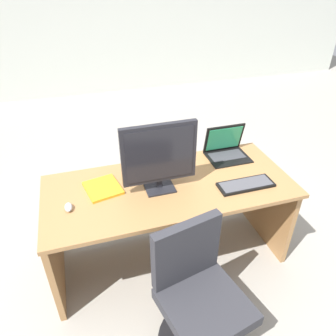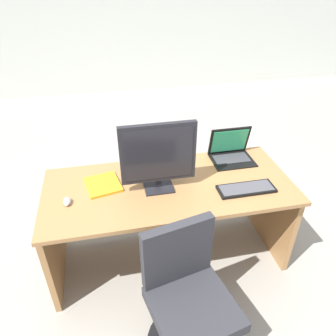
% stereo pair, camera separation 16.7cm
% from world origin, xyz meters
% --- Properties ---
extents(ground, '(12.00, 12.00, 0.00)m').
position_xyz_m(ground, '(0.00, 1.50, 0.00)').
color(ground, gray).
extents(back_wall, '(10.00, 0.10, 2.80)m').
position_xyz_m(back_wall, '(0.00, 4.12, 1.40)').
color(back_wall, silver).
rests_on(back_wall, ground).
extents(desk, '(1.76, 0.77, 0.72)m').
position_xyz_m(desk, '(0.00, 0.05, 0.51)').
color(desk, '#9E7042').
rests_on(desk, ground).
extents(monitor, '(0.50, 0.16, 0.49)m').
position_xyz_m(monitor, '(-0.08, -0.02, 0.99)').
color(monitor, black).
rests_on(monitor, desk).
extents(laptop, '(0.33, 0.26, 0.25)m').
position_xyz_m(laptop, '(0.56, 0.27, 0.80)').
color(laptop, black).
rests_on(laptop, desk).
extents(keyboard, '(0.40, 0.15, 0.02)m').
position_xyz_m(keyboard, '(0.51, -0.17, 0.74)').
color(keyboard, black).
rests_on(keyboard, desk).
extents(mouse, '(0.05, 0.09, 0.04)m').
position_xyz_m(mouse, '(-0.70, -0.06, 0.74)').
color(mouse, '#B7BABF').
rests_on(mouse, desk).
extents(desk_lamp, '(0.12, 0.14, 0.36)m').
position_xyz_m(desk_lamp, '(-0.15, 0.21, 0.98)').
color(desk_lamp, black).
rests_on(desk_lamp, desk).
extents(book, '(0.27, 0.29, 0.02)m').
position_xyz_m(book, '(-0.46, 0.09, 0.73)').
color(book, orange).
rests_on(book, desk).
extents(coffee_mug, '(0.10, 0.07, 0.11)m').
position_xyz_m(coffee_mug, '(0.08, 0.22, 0.78)').
color(coffee_mug, white).
rests_on(coffee_mug, desk).
extents(office_chair, '(0.56, 0.57, 0.85)m').
position_xyz_m(office_chair, '(-0.03, -0.70, 0.34)').
color(office_chair, black).
rests_on(office_chair, ground).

